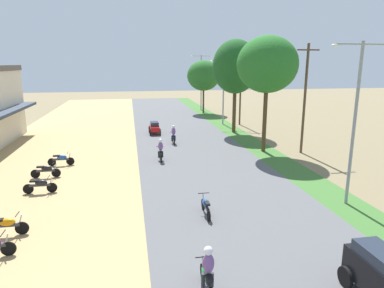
{
  "coord_description": "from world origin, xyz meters",
  "views": [
    {
      "loc": [
        -4.93,
        -0.67,
        7.08
      ],
      "look_at": [
        -0.84,
        21.98,
        1.67
      ],
      "focal_mm": 32.25,
      "sensor_mm": 36.0,
      "label": 1
    }
  ],
  "objects_px": {
    "parked_motorbike_fourth": "(40,185)",
    "utility_pole_near": "(241,86)",
    "median_tree_second": "(267,65)",
    "motorbike_ahead_third": "(160,150)",
    "parked_motorbike_third": "(6,225)",
    "motorbike_foreground_rider": "(207,271)",
    "car_van_black": "(382,275)",
    "median_tree_fourth": "(204,76)",
    "streetlamp_mid": "(223,87)",
    "motorbike_ahead_second": "(206,205)",
    "utility_pole_far": "(305,97)",
    "streetlamp_near": "(355,114)",
    "motorbike_ahead_fourth": "(173,135)",
    "parked_motorbike_fifth": "(46,170)",
    "median_tree_third": "(235,67)",
    "car_sedan_red": "(154,127)",
    "parked_motorbike_sixth": "(61,159)",
    "streetlamp_far": "(201,79)"
  },
  "relations": [
    {
      "from": "median_tree_second",
      "to": "motorbike_ahead_third",
      "type": "distance_m",
      "value": 10.58
    },
    {
      "from": "car_sedan_red",
      "to": "median_tree_fourth",
      "type": "bearing_deg",
      "value": 59.96
    },
    {
      "from": "utility_pole_far",
      "to": "parked_motorbike_third",
      "type": "bearing_deg",
      "value": -150.15
    },
    {
      "from": "motorbike_ahead_second",
      "to": "median_tree_second",
      "type": "bearing_deg",
      "value": 56.8
    },
    {
      "from": "median_tree_third",
      "to": "car_van_black",
      "type": "xyz_separation_m",
      "value": [
        -3.48,
        -26.15,
        -5.69
      ]
    },
    {
      "from": "median_tree_second",
      "to": "utility_pole_far",
      "type": "relative_size",
      "value": 1.07
    },
    {
      "from": "median_tree_second",
      "to": "motorbike_ahead_second",
      "type": "bearing_deg",
      "value": -123.2
    },
    {
      "from": "utility_pole_far",
      "to": "car_van_black",
      "type": "distance_m",
      "value": 18.73
    },
    {
      "from": "parked_motorbike_sixth",
      "to": "car_van_black",
      "type": "distance_m",
      "value": 20.53
    },
    {
      "from": "parked_motorbike_fifth",
      "to": "median_tree_third",
      "type": "relative_size",
      "value": 0.19
    },
    {
      "from": "motorbike_ahead_second",
      "to": "utility_pole_near",
      "type": "bearing_deg",
      "value": 68.56
    },
    {
      "from": "parked_motorbike_third",
      "to": "median_tree_fourth",
      "type": "bearing_deg",
      "value": 65.37
    },
    {
      "from": "median_tree_fourth",
      "to": "utility_pole_far",
      "type": "xyz_separation_m",
      "value": [
        3.08,
        -23.46,
        -0.89
      ]
    },
    {
      "from": "parked_motorbike_third",
      "to": "car_van_black",
      "type": "relative_size",
      "value": 0.75
    },
    {
      "from": "motorbike_ahead_third",
      "to": "median_tree_fourth",
      "type": "bearing_deg",
      "value": 70.82
    },
    {
      "from": "car_sedan_red",
      "to": "median_tree_second",
      "type": "bearing_deg",
      "value": -46.65
    },
    {
      "from": "median_tree_third",
      "to": "car_sedan_red",
      "type": "distance_m",
      "value": 10.16
    },
    {
      "from": "motorbike_ahead_third",
      "to": "motorbike_ahead_fourth",
      "type": "distance_m",
      "value": 5.6
    },
    {
      "from": "parked_motorbike_third",
      "to": "car_sedan_red",
      "type": "xyz_separation_m",
      "value": [
        7.62,
        20.28,
        0.19
      ]
    },
    {
      "from": "streetlamp_mid",
      "to": "streetlamp_far",
      "type": "relative_size",
      "value": 0.91
    },
    {
      "from": "median_tree_fourth",
      "to": "streetlamp_mid",
      "type": "bearing_deg",
      "value": -88.24
    },
    {
      "from": "median_tree_third",
      "to": "utility_pole_far",
      "type": "bearing_deg",
      "value": -71.64
    },
    {
      "from": "parked_motorbike_third",
      "to": "median_tree_second",
      "type": "distance_m",
      "value": 20.64
    },
    {
      "from": "parked_motorbike_third",
      "to": "car_van_black",
      "type": "distance_m",
      "value": 13.94
    },
    {
      "from": "median_tree_fourth",
      "to": "car_sedan_red",
      "type": "height_order",
      "value": "median_tree_fourth"
    },
    {
      "from": "median_tree_fourth",
      "to": "utility_pole_far",
      "type": "bearing_deg",
      "value": -82.53
    },
    {
      "from": "streetlamp_mid",
      "to": "car_van_black",
      "type": "distance_m",
      "value": 31.5
    },
    {
      "from": "median_tree_second",
      "to": "streetlamp_near",
      "type": "height_order",
      "value": "median_tree_second"
    },
    {
      "from": "parked_motorbike_sixth",
      "to": "parked_motorbike_fourth",
      "type": "bearing_deg",
      "value": -91.68
    },
    {
      "from": "parked_motorbike_fourth",
      "to": "motorbike_foreground_rider",
      "type": "relative_size",
      "value": 1.0
    },
    {
      "from": "streetlamp_near",
      "to": "motorbike_ahead_fourth",
      "type": "xyz_separation_m",
      "value": [
        -7.03,
        14.95,
        -3.82
      ]
    },
    {
      "from": "parked_motorbike_fourth",
      "to": "parked_motorbike_sixth",
      "type": "bearing_deg",
      "value": 88.32
    },
    {
      "from": "parked_motorbike_third",
      "to": "motorbike_foreground_rider",
      "type": "xyz_separation_m",
      "value": [
        7.39,
        -5.13,
        0.3
      ]
    },
    {
      "from": "median_tree_third",
      "to": "utility_pole_near",
      "type": "relative_size",
      "value": 1.08
    },
    {
      "from": "motorbike_ahead_fourth",
      "to": "utility_pole_near",
      "type": "bearing_deg",
      "value": 44.28
    },
    {
      "from": "streetlamp_far",
      "to": "motorbike_ahead_third",
      "type": "height_order",
      "value": "streetlamp_far"
    },
    {
      "from": "utility_pole_near",
      "to": "median_tree_third",
      "type": "bearing_deg",
      "value": -114.68
    },
    {
      "from": "parked_motorbike_fifth",
      "to": "median_tree_third",
      "type": "xyz_separation_m",
      "value": [
        15.9,
        12.06,
        6.16
      ]
    },
    {
      "from": "streetlamp_mid",
      "to": "utility_pole_near",
      "type": "bearing_deg",
      "value": -9.44
    },
    {
      "from": "parked_motorbike_fourth",
      "to": "utility_pole_near",
      "type": "height_order",
      "value": "utility_pole_near"
    },
    {
      "from": "streetlamp_far",
      "to": "motorbike_ahead_fourth",
      "type": "distance_m",
      "value": 23.23
    },
    {
      "from": "median_tree_third",
      "to": "car_van_black",
      "type": "distance_m",
      "value": 26.99
    },
    {
      "from": "parked_motorbike_third",
      "to": "parked_motorbike_sixth",
      "type": "xyz_separation_m",
      "value": [
        0.37,
        10.2,
        0.0
      ]
    },
    {
      "from": "parked_motorbike_fifth",
      "to": "utility_pole_near",
      "type": "distance_m",
      "value": 24.88
    },
    {
      "from": "streetlamp_near",
      "to": "parked_motorbike_sixth",
      "type": "bearing_deg",
      "value": 148.38
    },
    {
      "from": "utility_pole_near",
      "to": "car_sedan_red",
      "type": "bearing_deg",
      "value": -158.74
    },
    {
      "from": "streetlamp_near",
      "to": "motorbike_ahead_second",
      "type": "relative_size",
      "value": 4.46
    },
    {
      "from": "median_tree_second",
      "to": "utility_pole_near",
      "type": "bearing_deg",
      "value": 80.7
    },
    {
      "from": "median_tree_third",
      "to": "streetlamp_mid",
      "type": "bearing_deg",
      "value": 87.99
    },
    {
      "from": "car_sedan_red",
      "to": "motorbike_ahead_third",
      "type": "distance_m",
      "value": 10.11
    }
  ]
}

